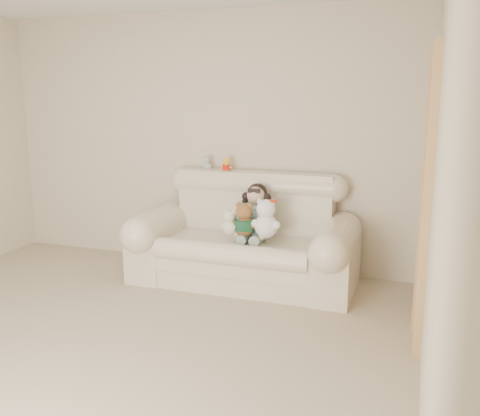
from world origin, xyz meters
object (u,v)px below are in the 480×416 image
at_px(brown_teddy, 244,216).
at_px(white_cat, 266,214).
at_px(sofa, 243,230).
at_px(cream_teddy, 230,220).
at_px(seated_child, 256,211).

xyz_separation_m(brown_teddy, white_cat, (0.21, 0.00, 0.03)).
relative_size(sofa, cream_teddy, 7.39).
relative_size(seated_child, white_cat, 1.26).
relative_size(sofa, white_cat, 4.88).
bearing_deg(sofa, cream_teddy, -120.43).
distance_m(seated_child, brown_teddy, 0.21).
height_order(brown_teddy, white_cat, white_cat).
bearing_deg(white_cat, cream_teddy, 169.11).
distance_m(brown_teddy, white_cat, 0.21).
xyz_separation_m(seated_child, cream_teddy, (-0.18, -0.22, -0.05)).
bearing_deg(brown_teddy, white_cat, -16.19).
bearing_deg(sofa, brown_teddy, -67.67).
xyz_separation_m(sofa, white_cat, (0.26, -0.12, 0.20)).
distance_m(seated_child, white_cat, 0.26).
bearing_deg(brown_teddy, sofa, 95.22).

